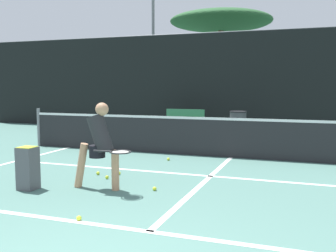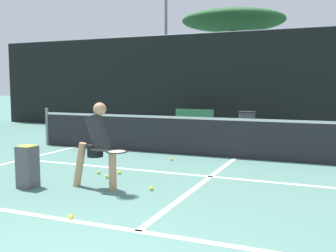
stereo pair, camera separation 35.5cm
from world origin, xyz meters
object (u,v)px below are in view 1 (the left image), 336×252
at_px(trash_bin, 238,124).
at_px(parked_car, 209,109).
at_px(player_practicing, 100,142).
at_px(courtside_bench, 184,120).
at_px(ball_hopper, 28,167).

xyz_separation_m(trash_bin, parked_car, (-2.13, 4.51, 0.21)).
distance_m(player_practicing, courtside_bench, 7.89).
bearing_deg(player_practicing, ball_hopper, -163.09).
relative_size(player_practicing, trash_bin, 1.67).
bearing_deg(parked_car, courtside_bench, -88.00).
xyz_separation_m(player_practicing, courtside_bench, (-1.01, 7.82, -0.32)).
relative_size(trash_bin, parked_car, 0.19).
relative_size(ball_hopper, parked_car, 0.16).
bearing_deg(parked_car, player_practicing, -84.52).
xyz_separation_m(ball_hopper, parked_car, (-0.04, 12.43, 0.27)).
distance_m(player_practicing, trash_bin, 7.58).
height_order(player_practicing, ball_hopper, player_practicing).
distance_m(trash_bin, parked_car, 4.99).
relative_size(courtside_bench, trash_bin, 1.67).
distance_m(ball_hopper, trash_bin, 8.20).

